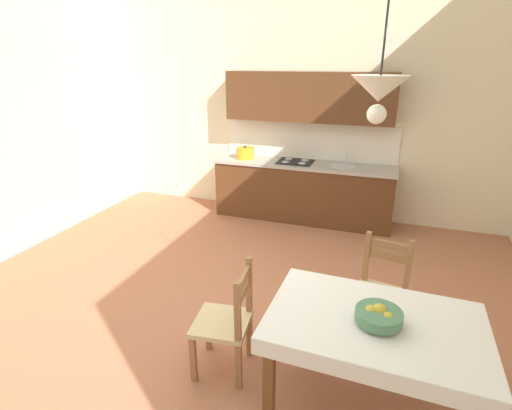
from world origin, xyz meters
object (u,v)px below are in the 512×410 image
Objects in this scene: kitchen_cabinetry at (304,165)px; dining_chair_tv_side at (227,322)px; dining_table at (373,336)px; pendant_lamp at (379,90)px; dining_chair_kitchen_side at (380,293)px; fruit_bowl at (379,316)px.

dining_chair_tv_side is (0.16, -3.35, -0.41)m from kitchen_cabinetry.
dining_table is (1.24, -3.37, -0.23)m from kitchen_cabinetry.
kitchen_cabinetry is at bearing 110.14° from dining_table.
pendant_lamp reaches higher than kitchen_cabinetry.
dining_table is at bearing -1.16° from dining_chair_tv_side.
dining_chair_kitchen_side is 0.95m from fruit_bowl.
dining_table is 0.86m from dining_chair_kitchen_side.
dining_table is 1.58m from pendant_lamp.
dining_chair_tv_side and dining_chair_kitchen_side have the same top height.
fruit_bowl is (1.10, -0.06, 0.37)m from dining_chair_tv_side.
pendant_lamp is (-0.16, -0.77, 1.75)m from dining_chair_kitchen_side.
dining_chair_tv_side is at bearing -177.20° from pendant_lamp.
dining_table is 1.09m from dining_chair_tv_side.
pendant_lamp is at bearing -101.93° from dining_chair_kitchen_side.
fruit_bowl is at bearing -2.91° from dining_chair_tv_side.
dining_chair_kitchen_side is (1.11, 0.82, 0.00)m from dining_chair_tv_side.
kitchen_cabinetry is at bearing 116.60° from dining_chair_kitchen_side.
dining_chair_kitchen_side reaches higher than fruit_bowl.
pendant_lamp is (0.95, 0.05, 1.75)m from dining_chair_tv_side.
kitchen_cabinetry reaches higher than dining_chair_kitchen_side.
kitchen_cabinetry is at bearing 110.22° from fruit_bowl.
dining_chair_kitchen_side is 1.92m from pendant_lamp.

